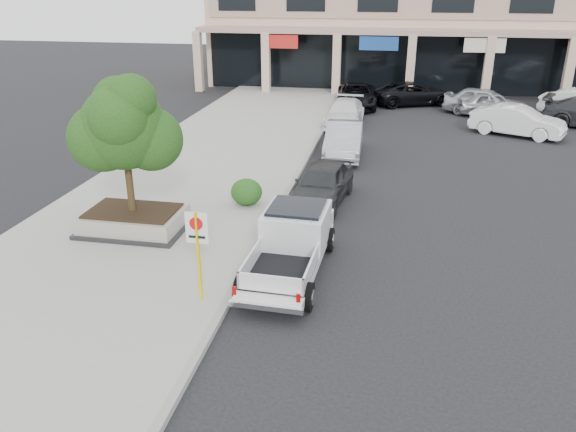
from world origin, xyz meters
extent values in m
plane|color=black|center=(0.00, 0.00, 0.00)|extent=(120.00, 120.00, 0.00)
cube|color=gray|center=(-5.50, 6.00, 0.07)|extent=(8.00, 52.00, 0.15)
cube|color=gray|center=(-1.55, 6.00, 0.07)|extent=(0.20, 52.00, 0.15)
cube|color=tan|center=(8.00, 34.00, 4.50)|extent=(40.00, 10.00, 9.00)
cube|color=tan|center=(8.00, 27.90, 4.30)|extent=(40.00, 2.20, 0.35)
cube|color=tan|center=(-12.00, 27.05, 2.10)|extent=(0.55, 0.55, 4.20)
cube|color=black|center=(8.00, 28.95, 2.00)|extent=(39.20, 0.08, 3.90)
cube|color=black|center=(-5.61, 2.35, 0.21)|extent=(3.20, 2.20, 0.12)
cube|color=#9F9685|center=(-5.61, 2.35, 0.52)|extent=(3.00, 2.00, 0.50)
cube|color=black|center=(-5.61, 2.35, 0.80)|extent=(2.70, 1.70, 0.06)
cylinder|color=black|center=(-5.61, 2.35, 1.93)|extent=(0.22, 0.22, 2.20)
sphere|color=black|center=(-5.61, 2.35, 3.43)|extent=(2.50, 2.50, 2.50)
sphere|color=black|center=(-4.91, 2.65, 3.03)|extent=(1.90, 1.90, 1.90)
sphere|color=black|center=(-5.91, 2.85, 4.03)|extent=(1.60, 1.60, 1.60)
cylinder|color=yellow|center=(-2.18, -1.24, 1.30)|extent=(0.09, 0.09, 2.30)
cube|color=white|center=(-2.18, -1.24, 2.05)|extent=(0.55, 0.03, 0.78)
cylinder|color=red|center=(-2.18, -1.27, 2.17)|extent=(0.32, 0.02, 0.32)
ellipsoid|color=#124013|center=(-2.70, 5.13, 0.62)|extent=(1.10, 0.99, 0.93)
imported|color=#292B2E|center=(-0.20, 6.20, 0.72)|extent=(2.21, 4.41, 1.44)
imported|color=#A8AAB0|center=(-0.01, 12.33, 0.75)|extent=(1.75, 4.61, 1.50)
imported|color=white|center=(-0.56, 18.34, 0.68)|extent=(2.06, 4.75, 1.36)
imported|color=black|center=(-0.29, 23.39, 0.73)|extent=(2.84, 5.43, 1.46)
imported|color=#A9ABB1|center=(7.38, 22.65, 0.80)|extent=(5.01, 3.03, 1.60)
imported|color=silver|center=(8.42, 17.68, 0.76)|extent=(4.90, 3.38, 1.53)
imported|color=black|center=(3.24, 24.86, 0.73)|extent=(5.78, 4.36, 1.46)
imported|color=gray|center=(7.84, 22.52, 0.72)|extent=(4.46, 2.49, 1.43)
camera|label=1|loc=(2.16, -12.59, 7.32)|focal=35.00mm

